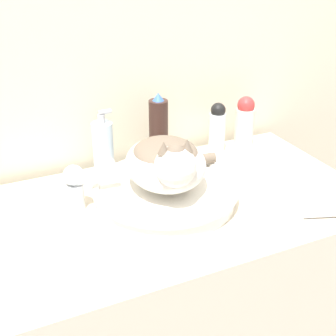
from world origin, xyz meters
TOP-DOWN VIEW (x-y plane):
  - wall_back at (0.00, 0.62)m, footprint 8.00×0.05m
  - vanity_counter at (0.00, 0.28)m, footprint 1.00×0.56m
  - sink_basin at (-0.02, 0.30)m, footprint 0.37×0.37m
  - cat at (-0.02, 0.28)m, footprint 0.30×0.28m
  - faucet at (-0.23, 0.36)m, footprint 0.13×0.07m
  - deodorant_stick at (0.25, 0.51)m, footprint 0.05×0.05m
  - hairspray_can_black at (0.06, 0.51)m, footprint 0.06×0.06m
  - soap_pump_bottle at (-0.11, 0.51)m, footprint 0.06×0.06m
  - lotion_bottle_white at (0.35, 0.51)m, footprint 0.06×0.06m
  - cream_tube at (0.32, 0.06)m, footprint 0.14×0.07m

SIDE VIEW (x-z plane):
  - vanity_counter at x=0.00m, z-range 0.00..0.89m
  - cream_tube at x=0.32m, z-range 0.88..0.91m
  - sink_basin at x=-0.02m, z-range 0.89..0.94m
  - faucet at x=-0.23m, z-range 0.89..1.02m
  - deodorant_stick at x=0.25m, z-range 0.89..1.05m
  - soap_pump_bottle at x=-0.11m, z-range 0.87..1.06m
  - lotion_bottle_white at x=0.35m, z-range 0.88..1.05m
  - hairspray_can_black at x=0.06m, z-range 0.88..1.10m
  - cat at x=-0.02m, z-range 0.93..1.09m
  - wall_back at x=0.00m, z-range 0.00..2.40m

